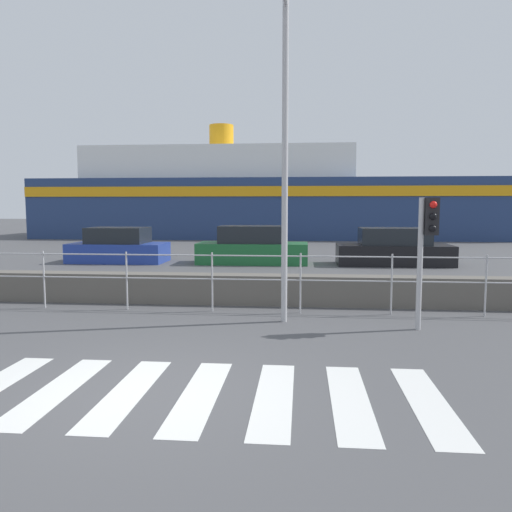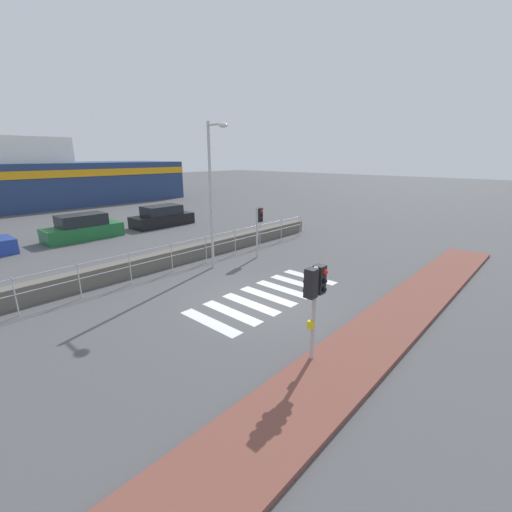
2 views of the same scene
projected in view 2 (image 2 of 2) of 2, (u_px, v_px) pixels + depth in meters
ground_plane at (254, 302)px, 11.76m from camera, size 160.00×160.00×0.00m
sidewalk_brick at (368, 343)px, 9.10m from camera, size 24.00×1.80×0.12m
crosswalk at (268, 296)px, 12.26m from camera, size 5.85×2.40×0.01m
seawall at (161, 260)px, 15.31m from camera, size 21.20×0.55×0.69m
harbor_fence at (171, 253)px, 14.61m from camera, size 19.12×0.04×1.29m
traffic_light_near at (315, 290)px, 7.81m from camera, size 0.58×0.41×2.44m
traffic_light_far at (259, 221)px, 16.51m from camera, size 0.34×0.32×2.44m
streetlamp at (213, 181)px, 14.22m from camera, size 0.32×1.16×6.18m
parked_car_green at (83, 228)px, 20.52m from camera, size 4.35×1.71×1.50m
parked_car_black at (162, 217)px, 24.45m from camera, size 4.36×1.81×1.45m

